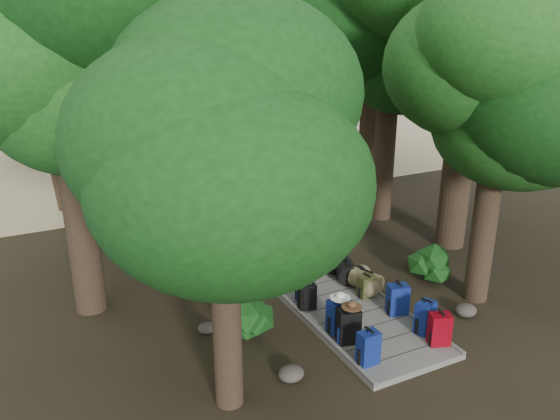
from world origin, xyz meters
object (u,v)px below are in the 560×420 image
suitcase_on_boardwalk (307,297)px  duffel_right_black (346,270)px  backpack_right_c (398,298)px  sun_lounger (249,152)px  backpack_left_c (338,314)px  duffel_right_khaki (366,281)px  backpack_left_a (368,346)px  backpack_left_b (349,324)px  backpack_right_a (440,328)px  lone_suitcase_on_sand (194,168)px  backpack_right_d (366,285)px  kayak (95,168)px  backpack_left_d (304,286)px  backpack_right_b (425,316)px

suitcase_on_boardwalk → duffel_right_black: bearing=35.2°
backpack_right_c → sun_lounger: backpack_right_c is taller
backpack_left_c → duffel_right_khaki: size_ratio=1.12×
backpack_left_a → duffel_right_black: (1.40, 2.86, -0.11)m
backpack_left_b → suitcase_on_boardwalk: size_ratio=1.34×
backpack_right_a → sun_lounger: (2.51, 14.47, -0.12)m
lone_suitcase_on_sand → sun_lounger: (2.99, 1.66, -0.04)m
duffel_right_black → lone_suitcase_on_sand: (-0.38, 9.85, 0.02)m
duffel_right_khaki → sun_lounger: size_ratio=0.34×
backpack_right_d → kayak: backpack_right_d is taller
backpack_right_c → backpack_right_d: backpack_right_c is taller
backpack_left_d → backpack_right_d: backpack_left_d is taller
backpack_right_b → backpack_right_c: 0.79m
backpack_left_b → kayak: (-2.28, 14.49, -0.32)m
backpack_left_d → kayak: size_ratio=0.19×
backpack_left_c → duffel_right_khaki: 1.84m
backpack_left_c → sun_lounger: 13.85m
duffel_right_khaki → duffel_right_black: 0.64m
backpack_left_a → suitcase_on_boardwalk: (-0.04, 2.08, -0.06)m
backpack_right_a → sun_lounger: 14.68m
duffel_right_khaki → backpack_left_b: bearing=-153.0°
backpack_right_b → duffel_right_khaki: size_ratio=1.04×
duffel_right_black → sun_lounger: (2.61, 11.52, -0.01)m
backpack_left_c → backpack_right_d: 1.55m
duffel_right_black → sun_lounger: size_ratio=0.37×
backpack_left_a → lone_suitcase_on_sand: backpack_left_a is taller
backpack_left_b → kayak: backpack_left_b is taller
backpack_left_b → backpack_left_c: size_ratio=1.00×
backpack_left_b → duffel_right_black: size_ratio=1.02×
backpack_right_b → backpack_left_a: bearing=173.7°
backpack_left_a → backpack_right_c: size_ratio=0.98×
backpack_left_c → backpack_right_a: bearing=-46.4°
backpack_right_a → backpack_right_b: backpack_right_b is taller
backpack_left_c → backpack_right_b: 1.64m
backpack_right_d → backpack_right_c: bearing=-81.8°
kayak → lone_suitcase_on_sand: bearing=-34.4°
backpack_right_d → lone_suitcase_on_sand: size_ratio=0.75×
duffel_right_khaki → suitcase_on_boardwalk: suitcase_on_boardwalk is taller
duffel_right_khaki → suitcase_on_boardwalk: (-1.56, -0.16, 0.06)m
backpack_left_b → backpack_right_a: 1.65m
backpack_left_c → duffel_right_black: 2.21m
kayak → backpack_right_d: bearing=-71.8°
backpack_right_b → suitcase_on_boardwalk: backpack_right_b is taller
duffel_right_khaki → backpack_right_d: bearing=-143.2°
kayak → sun_lounger: (6.24, -0.82, 0.16)m
backpack_right_d → duffel_right_black: backpack_right_d is taller
backpack_left_a → duffel_right_black: bearing=61.2°
kayak → backpack_left_c: bearing=-77.7°
backpack_left_b → duffel_right_khaki: bearing=60.2°
duffel_right_khaki → lone_suitcase_on_sand: size_ratio=0.94×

